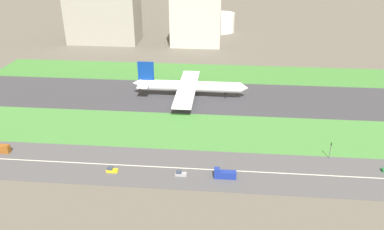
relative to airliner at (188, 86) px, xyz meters
name	(u,v)px	position (x,y,z in m)	size (l,w,h in m)	color
ground_plane	(203,97)	(8.57, 0.00, -6.23)	(800.00, 800.00, 0.00)	#5B564C
runway	(203,97)	(8.57, 0.00, -6.18)	(280.00, 46.00, 0.10)	#38383D
grass_median_north	(207,73)	(8.57, 41.00, -6.18)	(280.00, 36.00, 0.10)	#3D7A33
grass_median_south	(197,131)	(8.57, -41.00, -6.18)	(280.00, 36.00, 0.10)	#427F38
highway	(190,169)	(8.57, -73.00, -6.18)	(280.00, 28.00, 0.10)	#4C4C4F
highway_centerline	(190,169)	(8.57, -73.00, -6.13)	(266.00, 0.50, 0.01)	silver
airliner	(188,86)	(0.00, 0.00, 0.00)	(65.00, 56.00, 19.70)	white
car_2	(180,174)	(5.15, -78.00, -5.31)	(4.40, 1.80, 2.00)	#99999E
car_0	(112,170)	(-21.72, -78.00, -5.31)	(4.40, 1.80, 2.00)	yellow
truck_0	(224,174)	(21.94, -78.00, -4.56)	(8.40, 2.50, 4.00)	navy
traffic_light	(330,149)	(64.69, -60.01, -1.94)	(0.36, 0.50, 7.20)	#4C4C51
terminal_building	(103,9)	(-81.43, 114.00, 20.93)	(57.40, 30.61, 54.33)	#9E998E
hangar_building	(196,20)	(-4.49, 114.00, 13.37)	(39.70, 31.89, 39.20)	beige
fuel_tank_west	(221,22)	(14.89, 159.00, 2.23)	(24.66, 24.66, 16.93)	silver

